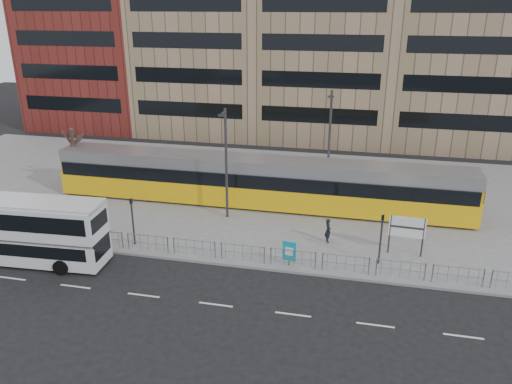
% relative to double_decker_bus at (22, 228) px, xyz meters
% --- Properties ---
extents(ground, '(120.00, 120.00, 0.00)m').
position_rel_double_decker_bus_xyz_m(ground, '(10.40, 2.00, -2.14)').
color(ground, black).
rests_on(ground, ground).
extents(plaza, '(64.00, 24.00, 0.15)m').
position_rel_double_decker_bus_xyz_m(plaza, '(10.40, 14.00, -2.07)').
color(plaza, slate).
rests_on(plaza, ground).
extents(kerb, '(64.00, 0.25, 0.17)m').
position_rel_double_decker_bus_xyz_m(kerb, '(10.40, 2.05, -2.07)').
color(kerb, gray).
rests_on(kerb, ground).
extents(building_row, '(70.40, 18.40, 31.20)m').
position_rel_double_decker_bus_xyz_m(building_row, '(11.95, 36.27, 10.77)').
color(building_row, maroon).
rests_on(building_row, ground).
extents(pedestrian_barrier, '(32.07, 0.07, 1.10)m').
position_rel_double_decker_bus_xyz_m(pedestrian_barrier, '(12.40, 2.50, -1.16)').
color(pedestrian_barrier, gray).
rests_on(pedestrian_barrier, plaza).
extents(road_markings, '(62.00, 0.12, 0.01)m').
position_rel_double_decker_bus_xyz_m(road_markings, '(11.40, -2.00, -2.14)').
color(road_markings, white).
rests_on(road_markings, ground).
extents(double_decker_bus, '(10.01, 2.93, 3.96)m').
position_rel_double_decker_bus_xyz_m(double_decker_bus, '(0.00, 0.00, 0.00)').
color(double_decker_bus, silver).
rests_on(double_decker_bus, ground).
extents(tram, '(31.02, 3.01, 3.66)m').
position_rel_double_decker_bus_xyz_m(tram, '(11.68, 11.35, -0.16)').
color(tram, yellow).
rests_on(tram, plaza).
extents(station_sign, '(2.14, 0.22, 2.46)m').
position_rel_double_decker_bus_xyz_m(station_sign, '(22.10, 5.45, -0.28)').
color(station_sign, '#2D2D30').
rests_on(station_sign, plaza).
extents(ad_panel, '(0.81, 0.18, 1.52)m').
position_rel_double_decker_bus_xyz_m(ad_panel, '(15.46, 2.61, -1.10)').
color(ad_panel, '#2D2D30').
rests_on(ad_panel, plaza).
extents(pedestrian, '(0.57, 0.68, 1.60)m').
position_rel_double_decker_bus_xyz_m(pedestrian, '(17.39, 6.14, -1.19)').
color(pedestrian, black).
rests_on(pedestrian, plaza).
extents(traffic_light_west, '(0.18, 0.22, 3.10)m').
position_rel_double_decker_bus_xyz_m(traffic_light_west, '(5.47, 3.20, -0.02)').
color(traffic_light_west, '#2D2D30').
rests_on(traffic_light_west, plaza).
extents(traffic_light_east, '(0.17, 0.20, 3.10)m').
position_rel_double_decker_bus_xyz_m(traffic_light_east, '(20.57, 3.98, -0.02)').
color(traffic_light_east, '#2D2D30').
rests_on(traffic_light_east, plaza).
extents(lamp_post_west, '(0.45, 1.04, 7.82)m').
position_rel_double_decker_bus_xyz_m(lamp_post_west, '(10.05, 8.56, 2.29)').
color(lamp_post_west, '#2D2D30').
rests_on(lamp_post_west, plaza).
extents(lamp_post_east, '(0.45, 1.04, 8.58)m').
position_rel_double_decker_bus_xyz_m(lamp_post_east, '(16.72, 12.64, 2.68)').
color(lamp_post_east, '#2D2D30').
rests_on(lamp_post_east, plaza).
extents(bare_tree, '(4.74, 4.74, 7.50)m').
position_rel_double_decker_bus_xyz_m(bare_tree, '(-3.33, 11.34, 3.35)').
color(bare_tree, '#31231B').
rests_on(bare_tree, plaza).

